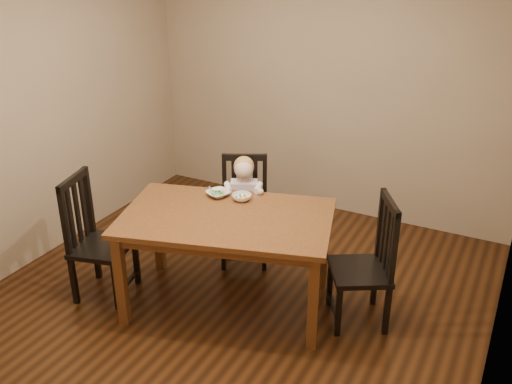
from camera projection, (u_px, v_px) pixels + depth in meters
The scene contains 9 objects.
room at pixel (235, 147), 4.31m from camera, with size 4.01×4.01×2.71m.
dining_table at pixel (227, 226), 4.49m from camera, with size 1.85×1.39×0.82m.
chair_child at pixel (244, 212), 5.27m from camera, with size 0.57×0.56×1.00m.
chair_left at pixel (96, 240), 4.72m from camera, with size 0.54×0.56×1.07m.
chair_right at pixel (367, 265), 4.38m from camera, with size 0.60×0.61×1.05m.
toddler at pixel (244, 200), 5.16m from camera, with size 0.32×0.40×0.55m, color white, non-canonical shape.
bowl_peas at pixel (218, 194), 4.77m from camera, with size 0.18×0.18×0.05m, color silver.
bowl_veg at pixel (242, 197), 4.69m from camera, with size 0.16×0.16×0.05m, color silver.
fork at pixel (213, 192), 4.75m from camera, with size 0.11×0.07×0.05m.
Camera 1 is at (2.00, -3.54, 2.83)m, focal length 40.00 mm.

